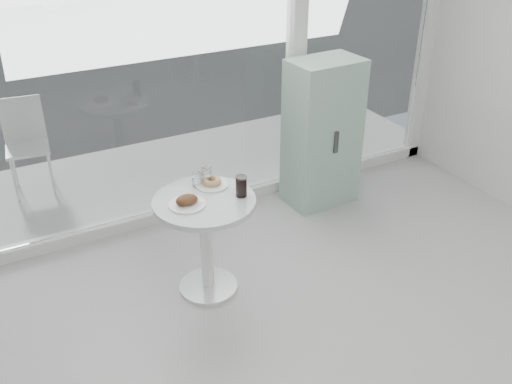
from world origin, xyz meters
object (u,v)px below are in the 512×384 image
main_table (205,226)px  plate_donut (212,183)px  water_tumbler_b (207,176)px  plate_fritter (187,201)px  water_tumbler_a (197,180)px  mint_cabinet (322,133)px  cola_glass (241,187)px  patio_chair (26,139)px

main_table → plate_donut: size_ratio=3.20×
main_table → water_tumbler_b: bearing=61.7°
plate_fritter → water_tumbler_a: (0.16, 0.22, 0.02)m
mint_cabinet → water_tumbler_a: size_ratio=12.82×
plate_donut → water_tumbler_b: water_tumbler_b is taller
main_table → plate_donut: 0.32m
plate_fritter → plate_donut: (0.26, 0.18, -0.01)m
main_table → cola_glass: (0.25, -0.07, 0.29)m
cola_glass → mint_cabinet: bearing=33.5°
mint_cabinet → cola_glass: 1.48m
patio_chair → water_tumbler_a: patio_chair is taller
mint_cabinet → plate_donut: 1.47m
main_table → water_tumbler_b: size_ratio=6.35×
main_table → mint_cabinet: mint_cabinet is taller
plate_donut → mint_cabinet: bearing=23.1°
mint_cabinet → water_tumbler_b: mint_cabinet is taller
patio_chair → water_tumbler_a: size_ratio=8.36×
main_table → patio_chair: patio_chair is taller
plate_fritter → water_tumbler_b: (0.24, 0.23, 0.03)m
plate_donut → cola_glass: (0.12, -0.24, 0.05)m
plate_fritter → patio_chair: bearing=109.0°
water_tumbler_a → water_tumbler_b: water_tumbler_b is taller
plate_donut → cola_glass: 0.27m
main_table → plate_fritter: size_ratio=3.02×
main_table → cola_glass: 0.39m
plate_fritter → cola_glass: 0.39m
cola_glass → plate_donut: bearing=116.5°
plate_donut → water_tumbler_a: 0.11m
mint_cabinet → water_tumbler_b: 1.47m
main_table → plate_donut: (0.13, 0.16, 0.24)m
mint_cabinet → patio_chair: mint_cabinet is taller
plate_fritter → water_tumbler_b: 0.33m
plate_fritter → water_tumbler_b: bearing=43.0°
mint_cabinet → patio_chair: bearing=146.1°
water_tumbler_a → water_tumbler_b: bearing=4.0°
mint_cabinet → plate_fritter: bearing=-157.5°
water_tumbler_a → water_tumbler_b: (0.08, 0.01, 0.01)m
mint_cabinet → cola_glass: (-1.23, -0.81, 0.16)m
plate_donut → water_tumbler_b: size_ratio=1.99×
patio_chair → plate_donut: 2.27m
mint_cabinet → plate_donut: mint_cabinet is taller
plate_fritter → water_tumbler_a: water_tumbler_a is taller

